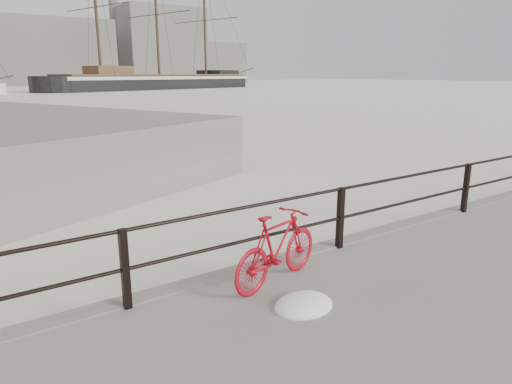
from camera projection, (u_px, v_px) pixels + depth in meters
ground at (454, 226)px, 9.52m from camera, size 400.00×400.00×0.00m
guardrail at (466, 188)px, 9.19m from camera, size 28.00×0.10×1.00m
bicycle at (277, 248)px, 6.03m from camera, size 1.66×0.66×1.00m
barque_black at (160, 89)px, 95.67m from camera, size 63.53×36.40×34.15m
industrial_west at (52, 53)px, 130.06m from camera, size 32.00×18.00×18.00m
industrial_mid at (160, 46)px, 152.42m from camera, size 26.00×20.00×24.00m
industrial_east at (213, 63)px, 170.23m from camera, size 20.00×16.00×14.00m
smokestack at (114, 13)px, 146.80m from camera, size 2.80×2.80×44.00m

